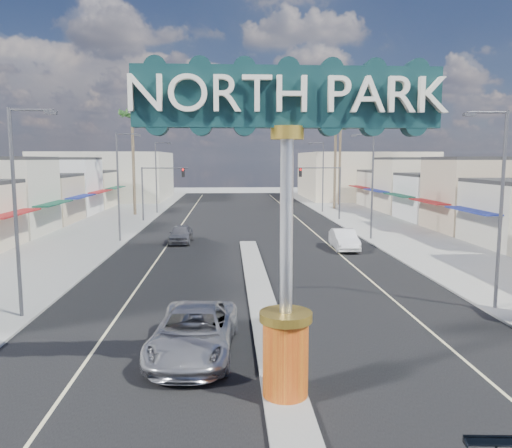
{
  "coord_description": "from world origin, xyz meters",
  "views": [
    {
      "loc": [
        -1.61,
        -11.52,
        6.89
      ],
      "look_at": [
        -0.3,
        11.62,
        3.86
      ],
      "focal_mm": 35.0,
      "sensor_mm": 36.0,
      "label": 1
    }
  ],
  "objects": [
    {
      "name": "ground",
      "position": [
        0.0,
        30.0,
        0.0
      ],
      "size": [
        160.0,
        160.0,
        0.0
      ],
      "primitive_type": "plane",
      "color": "gray",
      "rests_on": "ground"
    },
    {
      "name": "road",
      "position": [
        0.0,
        30.0,
        0.01
      ],
      "size": [
        20.0,
        120.0,
        0.01
      ],
      "primitive_type": "cube",
      "color": "black",
      "rests_on": "ground"
    },
    {
      "name": "median_island",
      "position": [
        0.0,
        14.0,
        0.08
      ],
      "size": [
        1.3,
        30.0,
        0.16
      ],
      "primitive_type": "cube",
      "color": "gray",
      "rests_on": "ground"
    },
    {
      "name": "sidewalk_left",
      "position": [
        -14.0,
        30.0,
        0.06
      ],
      "size": [
        8.0,
        120.0,
        0.12
      ],
      "primitive_type": "cube",
      "color": "gray",
      "rests_on": "ground"
    },
    {
      "name": "sidewalk_right",
      "position": [
        14.0,
        30.0,
        0.06
      ],
      "size": [
        8.0,
        120.0,
        0.12
      ],
      "primitive_type": "cube",
      "color": "gray",
      "rests_on": "ground"
    },
    {
      "name": "storefront_row_left",
      "position": [
        -24.0,
        43.0,
        3.0
      ],
      "size": [
        12.0,
        42.0,
        6.0
      ],
      "primitive_type": "cube",
      "color": "beige",
      "rests_on": "ground"
    },
    {
      "name": "storefront_row_right",
      "position": [
        24.0,
        43.0,
        3.0
      ],
      "size": [
        12.0,
        42.0,
        6.0
      ],
      "primitive_type": "cube",
      "color": "#B7B29E",
      "rests_on": "ground"
    },
    {
      "name": "backdrop_far_left",
      "position": [
        -22.0,
        75.0,
        4.0
      ],
      "size": [
        20.0,
        20.0,
        8.0
      ],
      "primitive_type": "cube",
      "color": "#B7B29E",
      "rests_on": "ground"
    },
    {
      "name": "backdrop_far_right",
      "position": [
        22.0,
        75.0,
        4.0
      ],
      "size": [
        20.0,
        20.0,
        8.0
      ],
      "primitive_type": "cube",
      "color": "beige",
      "rests_on": "ground"
    },
    {
      "name": "gateway_sign",
      "position": [
        0.0,
        1.98,
        5.93
      ],
      "size": [
        8.2,
        1.5,
        9.15
      ],
      "color": "red",
      "rests_on": "median_island"
    },
    {
      "name": "traffic_signal_left",
      "position": [
        -9.18,
        43.99,
        4.27
      ],
      "size": [
        5.09,
        0.45,
        6.0
      ],
      "color": "#47474C",
      "rests_on": "ground"
    },
    {
      "name": "traffic_signal_right",
      "position": [
        9.18,
        43.99,
        4.27
      ],
      "size": [
        5.09,
        0.45,
        6.0
      ],
      "color": "#47474C",
      "rests_on": "ground"
    },
    {
      "name": "streetlight_l_near",
      "position": [
        -10.43,
        10.0,
        5.07
      ],
      "size": [
        2.03,
        0.22,
        9.0
      ],
      "color": "#47474C",
      "rests_on": "ground"
    },
    {
      "name": "streetlight_l_mid",
      "position": [
        -10.43,
        30.0,
        5.07
      ],
      "size": [
        2.03,
        0.22,
        9.0
      ],
      "color": "#47474C",
      "rests_on": "ground"
    },
    {
      "name": "streetlight_l_far",
      "position": [
        -10.43,
        52.0,
        5.07
      ],
      "size": [
        2.03,
        0.22,
        9.0
      ],
      "color": "#47474C",
      "rests_on": "ground"
    },
    {
      "name": "streetlight_r_near",
      "position": [
        10.43,
        10.0,
        5.07
      ],
      "size": [
        2.03,
        0.22,
        9.0
      ],
      "color": "#47474C",
      "rests_on": "ground"
    },
    {
      "name": "streetlight_r_mid",
      "position": [
        10.43,
        30.0,
        5.07
      ],
      "size": [
        2.03,
        0.22,
        9.0
      ],
      "color": "#47474C",
      "rests_on": "ground"
    },
    {
      "name": "streetlight_r_far",
      "position": [
        10.43,
        52.0,
        5.07
      ],
      "size": [
        2.03,
        0.22,
        9.0
      ],
      "color": "#47474C",
      "rests_on": "ground"
    },
    {
      "name": "palm_left_far",
      "position": [
        -13.0,
        50.0,
        11.5
      ],
      "size": [
        2.6,
        2.6,
        13.1
      ],
      "color": "brown",
      "rests_on": "ground"
    },
    {
      "name": "palm_right_mid",
      "position": [
        13.0,
        56.0,
        10.6
      ],
      "size": [
        2.6,
        2.6,
        12.1
      ],
      "color": "brown",
      "rests_on": "ground"
    },
    {
      "name": "palm_right_far",
      "position": [
        15.0,
        62.0,
        12.39
      ],
      "size": [
        2.6,
        2.6,
        14.1
      ],
      "color": "brown",
      "rests_on": "ground"
    },
    {
      "name": "suv_left",
      "position": [
        -2.84,
        5.49,
        0.84
      ],
      "size": [
        3.24,
        6.22,
        1.67
      ],
      "primitive_type": "imported",
      "rotation": [
        0.0,
        0.0,
        -0.08
      ],
      "color": "#A8A9AD",
      "rests_on": "ground"
    },
    {
      "name": "car_parked_left",
      "position": [
        -5.5,
        29.47,
        0.74
      ],
      "size": [
        1.88,
        4.4,
        1.48
      ],
      "primitive_type": "imported",
      "rotation": [
        0.0,
        0.0,
        -0.03
      ],
      "color": "slate",
      "rests_on": "ground"
    },
    {
      "name": "car_parked_right",
      "position": [
        7.25,
        25.65,
        0.77
      ],
      "size": [
        1.79,
        4.74,
        1.55
      ],
      "primitive_type": "imported",
      "rotation": [
        0.0,
        0.0,
        -0.03
      ],
      "color": "white",
      "rests_on": "ground"
    }
  ]
}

